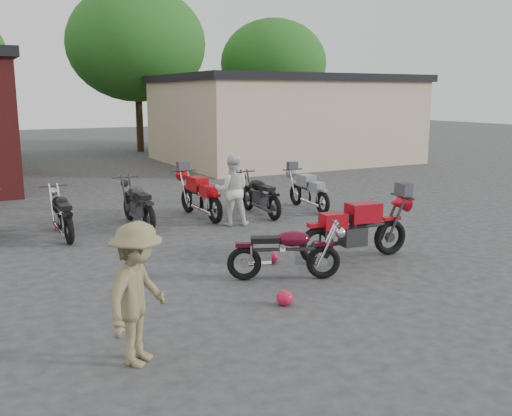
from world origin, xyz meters
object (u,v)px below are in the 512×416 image
person_tan (138,294)px  helmet (285,298)px  sportbike (357,226)px  person_light (232,190)px  row_bike_6 (308,189)px  row_bike_3 (138,201)px  row_bike_2 (62,211)px  row_bike_4 (200,194)px  vintage_motorcycle (286,249)px  row_bike_5 (260,193)px

person_tan → helmet: bearing=-26.9°
sportbike → person_light: size_ratio=1.31×
person_light → row_bike_6: bearing=-143.3°
row_bike_3 → sportbike: bearing=-149.9°
helmet → row_bike_2: size_ratio=0.13×
person_light → row_bike_6: (2.53, 0.71, -0.28)m
person_light → row_bike_3: 2.16m
row_bike_3 → row_bike_4: size_ratio=0.97×
sportbike → person_light: person_light is taller
sportbike → person_light: 3.66m
vintage_motorcycle → person_tan: bearing=-125.1°
row_bike_5 → row_bike_2: bearing=90.9°
row_bike_2 → row_bike_5: 4.74m
row_bike_5 → row_bike_6: size_ratio=1.03×
vintage_motorcycle → row_bike_2: (-2.72, 4.64, 0.03)m
vintage_motorcycle → row_bike_6: 5.83m
person_light → person_tan: 6.93m
vintage_motorcycle → person_tan: (-2.95, -1.76, 0.29)m
vintage_motorcycle → row_bike_3: size_ratio=0.90×
vintage_motorcycle → person_tan: 3.45m
row_bike_3 → row_bike_6: bearing=-94.0°
row_bike_3 → row_bike_4: (1.59, 0.17, 0.02)m
sportbike → row_bike_5: sportbike is taller
helmet → row_bike_3: row_bike_3 is taller
sportbike → helmet: bearing=-143.7°
person_light → row_bike_5: 1.32m
helmet → row_bike_4: bearing=78.9°
sportbike → row_bike_5: 4.28m
row_bike_4 → row_bike_6: (2.89, -0.37, -0.05)m
sportbike → row_bike_5: bearing=91.4°
vintage_motorcycle → sportbike: sportbike is taller
vintage_motorcycle → person_light: (0.93, 3.97, 0.30)m
helmet → row_bike_3: 5.92m
vintage_motorcycle → row_bike_6: row_bike_6 is taller
sportbike → row_bike_2: size_ratio=1.13×
vintage_motorcycle → row_bike_6: bearing=77.6°
vintage_motorcycle → row_bike_5: 5.10m
person_light → row_bike_5: (1.09, 0.70, -0.26)m
person_light → row_bike_5: size_ratio=0.85×
row_bike_5 → vintage_motorcycle: bearing=157.1°
row_bike_2 → row_bike_3: row_bike_3 is taller
row_bike_2 → row_bike_4: row_bike_4 is taller
person_tan → row_bike_2: bearing=43.0°
sportbike → person_tan: 5.17m
row_bike_3 → row_bike_6: row_bike_3 is taller
row_bike_5 → row_bike_6: 1.44m
person_light → helmet: bearing=93.7°
row_bike_2 → row_bike_4: 3.33m
person_tan → row_bike_2: 6.41m
helmet → row_bike_5: 6.28m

